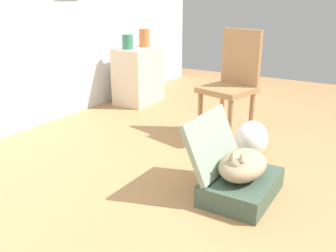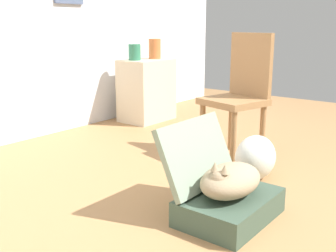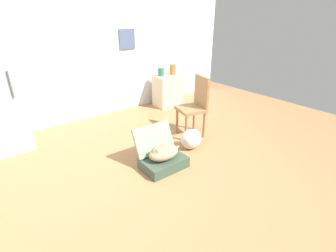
{
  "view_description": "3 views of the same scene",
  "coord_description": "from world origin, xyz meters",
  "views": [
    {
      "loc": [
        -2.1,
        -0.79,
        1.23
      ],
      "look_at": [
        0.0,
        0.5,
        0.38
      ],
      "focal_mm": 39.8,
      "sensor_mm": 36.0,
      "label": 1
    },
    {
      "loc": [
        -1.85,
        -1.08,
        1.04
      ],
      "look_at": [
        0.08,
        0.43,
        0.43
      ],
      "focal_mm": 44.09,
      "sensor_mm": 36.0,
      "label": 2
    },
    {
      "loc": [
        -1.65,
        -2.3,
        1.86
      ],
      "look_at": [
        0.23,
        0.15,
        0.46
      ],
      "focal_mm": 26.54,
      "sensor_mm": 36.0,
      "label": 3
    }
  ],
  "objects": [
    {
      "name": "vase_tall",
      "position": [
        1.37,
        1.89,
        0.75
      ],
      "size": [
        0.13,
        0.13,
        0.17
      ],
      "primitive_type": "cylinder",
      "color": "#2D7051",
      "rests_on": "side_table"
    },
    {
      "name": "side_table",
      "position": [
        1.51,
        1.85,
        0.33
      ],
      "size": [
        0.55,
        0.4,
        0.66
      ],
      "primitive_type": "cube",
      "color": "beige",
      "rests_on": "ground"
    },
    {
      "name": "cat",
      "position": [
        -0.02,
        -0.07,
        0.23
      ],
      "size": [
        0.5,
        0.28,
        0.21
      ],
      "color": "#998466",
      "rests_on": "suitcase_base"
    },
    {
      "name": "suitcase_base",
      "position": [
        -0.01,
        -0.07,
        0.07
      ],
      "size": [
        0.57,
        0.4,
        0.14
      ],
      "primitive_type": "cube",
      "color": "#384C3D",
      "rests_on": "ground"
    },
    {
      "name": "ground_plane",
      "position": [
        0.0,
        0.0,
        0.0
      ],
      "size": [
        7.68,
        7.68,
        0.0
      ],
      "primitive_type": "plane",
      "color": "#9E7247",
      "rests_on": "ground"
    },
    {
      "name": "chair",
      "position": [
        0.99,
        0.43,
        0.52
      ],
      "size": [
        0.5,
        0.5,
        0.97
      ],
      "rotation": [
        0.0,
        0.0,
        -1.81
      ],
      "color": "olive",
      "rests_on": "ground"
    },
    {
      "name": "plastic_bag_white",
      "position": [
        0.62,
        0.1,
        0.15
      ],
      "size": [
        0.33,
        0.26,
        0.31
      ],
      "primitive_type": "ellipsoid",
      "color": "silver",
      "rests_on": "ground"
    },
    {
      "name": "suitcase_lid",
      "position": [
        -0.01,
        0.15,
        0.33
      ],
      "size": [
        0.57,
        0.19,
        0.38
      ],
      "primitive_type": "cube",
      "rotation": [
        1.15,
        0.0,
        0.0
      ],
      "color": "gray",
      "rests_on": "suitcase_base"
    },
    {
      "name": "vase_short",
      "position": [
        1.65,
        1.85,
        0.77
      ],
      "size": [
        0.13,
        0.13,
        0.22
      ],
      "primitive_type": "cylinder",
      "color": "#CC6B38",
      "rests_on": "side_table"
    }
  ]
}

